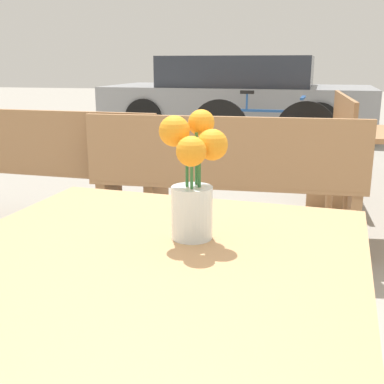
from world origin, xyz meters
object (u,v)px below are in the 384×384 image
(bench_middle, at_px, (23,164))
(bicycle, at_px, (262,129))
(flower_vase, at_px, (193,183))
(parked_car, at_px, (238,97))
(bench_far, at_px, (332,137))
(table_front, at_px, (145,299))
(bench_near, at_px, (225,180))

(bench_middle, bearing_deg, bicycle, 64.03)
(flower_vase, bearing_deg, bench_middle, 129.94)
(flower_vase, relative_size, parked_car, 0.07)
(bench_far, bearing_deg, flower_vase, -99.22)
(bench_far, distance_m, parked_car, 3.62)
(bicycle, height_order, parked_car, parked_car)
(bench_far, distance_m, bicycle, 1.35)
(table_front, xyz_separation_m, bench_middle, (-1.47, 1.99, -0.17))
(table_front, height_order, flower_vase, flower_vase)
(bench_far, height_order, parked_car, parked_car)
(flower_vase, xyz_separation_m, bench_middle, (-1.55, 1.85, -0.40))
(bench_near, xyz_separation_m, parked_car, (-0.52, 5.29, 0.13))
(flower_vase, relative_size, bench_near, 0.18)
(bench_far, xyz_separation_m, parked_car, (-1.26, 3.39, 0.13))
(bicycle, bearing_deg, flower_vase, -88.35)
(bicycle, bearing_deg, bench_near, -90.46)
(bicycle, bearing_deg, table_front, -89.31)
(flower_vase, bearing_deg, parked_car, 95.51)
(bench_near, bearing_deg, parked_car, 95.57)
(bicycle, distance_m, parked_car, 2.33)
(bench_far, bearing_deg, bench_middle, -140.41)
(flower_vase, height_order, bench_far, flower_vase)
(table_front, distance_m, bench_middle, 2.48)
(bench_middle, bearing_deg, table_front, -53.47)
(table_front, height_order, parked_car, parked_car)
(parked_car, bearing_deg, bench_far, -69.56)
(bench_middle, relative_size, bicycle, 1.14)
(table_front, xyz_separation_m, bench_far, (0.67, 3.76, -0.19))
(bicycle, bearing_deg, bench_far, -57.45)
(bench_far, height_order, bicycle, bench_far)
(bench_near, bearing_deg, bench_middle, 174.81)
(parked_car, bearing_deg, flower_vase, -84.49)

